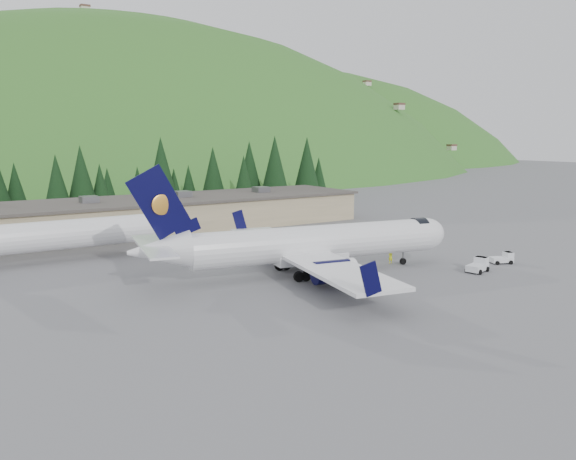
# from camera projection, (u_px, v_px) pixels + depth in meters

# --- Properties ---
(ground) EXTENTS (600.00, 600.00, 0.00)m
(ground) POSITION_uv_depth(u_px,v_px,m) (318.00, 273.00, 62.03)
(ground) COLOR slate
(airliner) EXTENTS (37.01, 34.93, 12.32)m
(airliner) POSITION_uv_depth(u_px,v_px,m) (309.00, 245.00, 61.09)
(airliner) COLOR white
(airliner) RESTS_ON ground
(second_airliner) EXTENTS (27.50, 11.00, 10.05)m
(second_airliner) POSITION_uv_depth(u_px,v_px,m) (38.00, 236.00, 66.30)
(second_airliner) COLOR white
(second_airliner) RESTS_ON ground
(baggage_tug_a) EXTENTS (3.22, 2.37, 1.57)m
(baggage_tug_a) POSITION_uv_depth(u_px,v_px,m) (478.00, 265.00, 62.61)
(baggage_tug_a) COLOR silver
(baggage_tug_a) RESTS_ON ground
(baggage_tug_b) EXTENTS (2.87, 2.32, 1.37)m
(baggage_tug_b) POSITION_uv_depth(u_px,v_px,m) (503.00, 258.00, 66.72)
(baggage_tug_b) COLOR silver
(baggage_tug_b) RESTS_ON ground
(terminal_building) EXTENTS (71.00, 17.00, 6.10)m
(terminal_building) POSITION_uv_depth(u_px,v_px,m) (154.00, 214.00, 90.35)
(terminal_building) COLOR tan
(terminal_building) RESTS_ON ground
(ramp_worker) EXTENTS (0.61, 0.41, 1.66)m
(ramp_worker) POSITION_uv_depth(u_px,v_px,m) (391.00, 256.00, 66.73)
(ramp_worker) COLOR #F6FF19
(ramp_worker) RESTS_ON ground
(tree_line) EXTENTS (111.23, 18.24, 14.05)m
(tree_line) POSITION_uv_depth(u_px,v_px,m) (124.00, 176.00, 109.85)
(tree_line) COLOR black
(tree_line) RESTS_ON ground
(hills) EXTENTS (614.00, 330.00, 300.00)m
(hills) POSITION_uv_depth(u_px,v_px,m) (156.00, 339.00, 275.76)
(hills) COLOR #32631D
(hills) RESTS_ON ground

